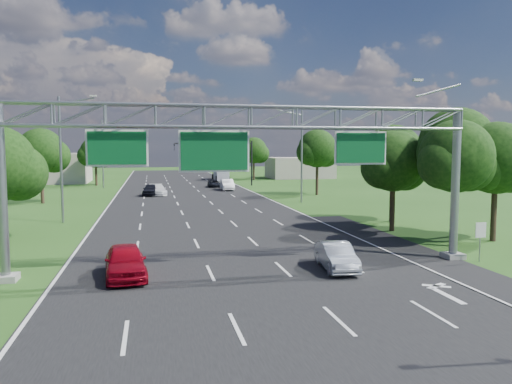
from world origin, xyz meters
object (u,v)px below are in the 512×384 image
object	(u,v)px
red_coupe	(125,261)
box_truck	(220,172)
silver_sedan	(336,256)
regulatory_sign	(481,234)
sign_gantry	(252,130)
traffic_signal	(230,153)

from	to	relation	value
red_coupe	box_truck	world-z (taller)	box_truck
red_coupe	silver_sedan	distance (m)	10.15
box_truck	red_coupe	bearing A→B (deg)	-96.68
regulatory_sign	box_truck	xyz separation A→B (m)	(-4.40, 68.39, -0.07)
box_truck	sign_gantry	bearing A→B (deg)	-91.72
sign_gantry	traffic_signal	distance (m)	53.51
traffic_signal	silver_sedan	distance (m)	54.28
silver_sedan	red_coupe	bearing A→B (deg)	-176.91
traffic_signal	box_truck	bearing A→B (deg)	87.92
regulatory_sign	silver_sedan	size ratio (longest dim) A/B	0.52
silver_sedan	regulatory_sign	bearing A→B (deg)	6.06
traffic_signal	box_truck	size ratio (longest dim) A/B	1.51
silver_sedan	traffic_signal	bearing A→B (deg)	92.92
traffic_signal	box_truck	world-z (taller)	traffic_signal
regulatory_sign	traffic_signal	bearing A→B (deg)	95.20
red_coupe	box_truck	distance (m)	69.20
regulatory_sign	box_truck	bearing A→B (deg)	93.68
regulatory_sign	box_truck	world-z (taller)	box_truck
regulatory_sign	traffic_signal	world-z (taller)	traffic_signal
sign_gantry	box_truck	size ratio (longest dim) A/B	2.91
sign_gantry	red_coupe	xyz separation A→B (m)	(-6.07, -0.45, -6.12)
sign_gantry	silver_sedan	size ratio (longest dim) A/B	5.84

